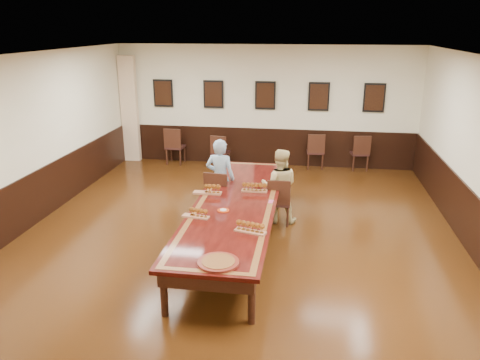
% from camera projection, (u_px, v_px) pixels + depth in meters
% --- Properties ---
extents(floor, '(8.00, 10.00, 0.02)m').
position_uv_depth(floor, '(236.00, 242.00, 8.32)').
color(floor, black).
rests_on(floor, ground).
extents(ceiling, '(8.00, 10.00, 0.02)m').
position_uv_depth(ceiling, '(235.00, 56.00, 7.31)').
color(ceiling, white).
rests_on(ceiling, floor).
extents(wall_back, '(8.00, 0.02, 3.20)m').
position_uv_depth(wall_back, '(265.00, 106.00, 12.52)').
color(wall_back, '#F3EFCB').
rests_on(wall_back, floor).
extents(wall_front, '(8.00, 0.02, 3.20)m').
position_uv_depth(wall_front, '(116.00, 352.00, 3.12)').
color(wall_front, '#F3EFCB').
rests_on(wall_front, floor).
extents(wall_left, '(0.02, 10.00, 3.20)m').
position_uv_depth(wall_left, '(15.00, 146.00, 8.39)').
color(wall_left, '#F3EFCB').
rests_on(wall_left, floor).
extents(chair_man, '(0.52, 0.56, 1.00)m').
position_uv_depth(chair_man, '(219.00, 194.00, 9.21)').
color(chair_man, '#321816').
rests_on(chair_man, floor).
extents(chair_woman, '(0.45, 0.49, 0.93)m').
position_uv_depth(chair_woman, '(279.00, 201.00, 8.98)').
color(chair_woman, '#321816').
rests_on(chair_woman, floor).
extents(spare_chair_a, '(0.49, 0.54, 1.01)m').
position_uv_depth(spare_chair_a, '(175.00, 146.00, 12.90)').
color(spare_chair_a, '#321816').
rests_on(spare_chair_a, floor).
extents(spare_chair_b, '(0.49, 0.52, 0.91)m').
position_uv_depth(spare_chair_b, '(221.00, 151.00, 12.51)').
color(spare_chair_b, '#321816').
rests_on(spare_chair_b, floor).
extents(spare_chair_c, '(0.49, 0.53, 0.96)m').
position_uv_depth(spare_chair_c, '(315.00, 150.00, 12.50)').
color(spare_chair_c, '#321816').
rests_on(spare_chair_c, floor).
extents(spare_chair_d, '(0.52, 0.56, 0.96)m').
position_uv_depth(spare_chair_d, '(359.00, 152.00, 12.36)').
color(spare_chair_d, '#321816').
rests_on(spare_chair_d, floor).
extents(person_man, '(0.62, 0.44, 1.59)m').
position_uv_depth(person_man, '(220.00, 178.00, 9.22)').
color(person_man, '#4884B5').
rests_on(person_man, floor).
extents(person_woman, '(0.74, 0.59, 1.46)m').
position_uv_depth(person_woman, '(279.00, 186.00, 8.99)').
color(person_woman, beige).
rests_on(person_woman, floor).
extents(pink_phone, '(0.09, 0.15, 0.01)m').
position_uv_depth(pink_phone, '(271.00, 202.00, 8.12)').
color(pink_phone, '#D54787').
rests_on(pink_phone, conference_table).
extents(curtain, '(0.45, 0.18, 2.90)m').
position_uv_depth(curtain, '(130.00, 109.00, 12.92)').
color(curtain, beige).
rests_on(curtain, floor).
extents(wainscoting, '(8.00, 10.00, 1.00)m').
position_uv_depth(wainscoting, '(236.00, 216.00, 8.16)').
color(wainscoting, black).
rests_on(wainscoting, floor).
extents(conference_table, '(1.40, 5.00, 0.76)m').
position_uv_depth(conference_table, '(236.00, 210.00, 8.13)').
color(conference_table, black).
rests_on(conference_table, floor).
extents(posters, '(6.14, 0.04, 0.74)m').
position_uv_depth(posters, '(265.00, 95.00, 12.35)').
color(posters, black).
rests_on(posters, wall_back).
extents(flight_a, '(0.51, 0.16, 0.19)m').
position_uv_depth(flight_a, '(209.00, 189.00, 8.48)').
color(flight_a, '#985E40').
rests_on(flight_a, conference_table).
extents(flight_b, '(0.48, 0.16, 0.18)m').
position_uv_depth(flight_b, '(254.00, 188.00, 8.59)').
color(flight_b, '#985E40').
rests_on(flight_b, conference_table).
extents(flight_c, '(0.45, 0.21, 0.16)m').
position_uv_depth(flight_c, '(197.00, 213.00, 7.44)').
color(flight_c, '#985E40').
rests_on(flight_c, conference_table).
extents(flight_d, '(0.49, 0.26, 0.18)m').
position_uv_depth(flight_d, '(250.00, 228.00, 6.90)').
color(flight_d, '#985E40').
rests_on(flight_d, conference_table).
extents(red_plate_grp, '(0.20, 0.20, 0.03)m').
position_uv_depth(red_plate_grp, '(223.00, 210.00, 7.72)').
color(red_plate_grp, '#BD320C').
rests_on(red_plate_grp, conference_table).
extents(carved_platter, '(0.69, 0.69, 0.04)m').
position_uv_depth(carved_platter, '(218.00, 262.00, 6.02)').
color(carved_platter, '#581811').
rests_on(carved_platter, conference_table).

